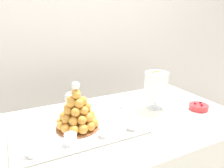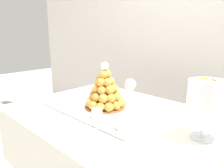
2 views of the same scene
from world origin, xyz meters
The scene contains 10 objects.
backdrop_wall centered at (0.00, 0.97, 1.25)m, with size 4.80×0.10×2.50m, color silver.
buffet_table centered at (0.00, 0.00, 0.68)m, with size 1.42×0.80×0.79m.
serving_tray centered at (-0.24, -0.03, 0.80)m, with size 0.66×0.33×0.02m.
croquembouche centered at (-0.24, 0.01, 0.89)m, with size 0.22×0.22×0.25m.
dessert_cup_left centered at (-0.48, -0.13, 0.82)m, with size 0.06×0.06×0.05m.
dessert_cup_mid_left centered at (-0.31, -0.12, 0.82)m, with size 0.06×0.06×0.05m.
dessert_cup_centre centered at (-0.15, -0.13, 0.82)m, with size 0.05×0.05×0.05m.
dessert_cup_mid_right centered at (0.01, -0.13, 0.83)m, with size 0.06×0.06×0.06m.
macaron_goblet centered at (0.29, 0.05, 0.94)m, with size 0.15×0.15×0.26m.
wine_glass centered at (-0.22, 0.20, 0.90)m, with size 0.07×0.07×0.14m.
Camera 2 is at (0.59, -0.78, 1.21)m, focal length 34.91 mm.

